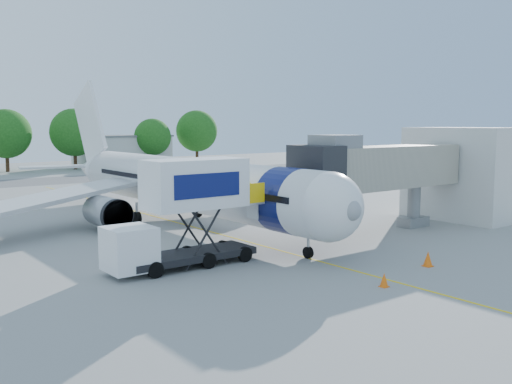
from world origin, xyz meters
TOP-DOWN VIEW (x-y plane):
  - ground at (0.00, 0.00)m, footprint 160.00×160.00m
  - guidance_line at (0.00, 0.00)m, footprint 0.15×70.00m
  - taxiway_strip at (0.00, 42.00)m, footprint 120.00×10.00m
  - aircraft at (0.00, 4.12)m, footprint 34.17×37.73m
  - jet_bridge at (7.99, -7.00)m, footprint 13.90×3.20m
  - terminal_stub at (18.50, -7.00)m, footprint 5.00×8.00m
  - catering_hiloader at (-6.27, -7.00)m, footprint 8.50×2.44m
  - ground_tug at (-2.55, -19.42)m, footprint 4.04×2.47m
  - safety_cone_a at (3.64, -14.58)m, footprint 0.49×0.49m
  - safety_cone_b at (-1.06, -15.64)m, footprint 0.40×0.40m
  - outbuilding_right at (22.00, 62.00)m, footprint 16.40×7.40m
  - tree_d at (2.16, 59.89)m, footprint 7.47×7.47m
  - tree_e at (12.09, 58.30)m, footprint 7.63×7.63m
  - tree_f at (26.18, 58.73)m, footprint 6.44×6.44m
  - tree_g at (35.63, 59.31)m, footprint 7.68×7.68m

SIDE VIEW (x-z plane):
  - ground at x=0.00m, z-range 0.00..0.00m
  - taxiway_strip at x=0.00m, z-range 0.00..0.01m
  - guidance_line at x=0.00m, z-range 0.00..0.01m
  - safety_cone_b at x=-1.06m, z-range -0.01..0.63m
  - safety_cone_a at x=3.64m, z-range -0.02..0.77m
  - ground_tug at x=-2.55m, z-range 0.04..1.56m
  - outbuilding_right at x=22.00m, z-range 0.01..5.31m
  - catering_hiloader at x=-6.27m, z-range 0.01..5.51m
  - aircraft at x=0.00m, z-range -2.73..8.62m
  - terminal_stub at x=18.50m, z-range 0.00..7.00m
  - jet_bridge at x=7.99m, z-range 1.04..7.64m
  - tree_f at x=26.18m, z-range 0.87..9.08m
  - tree_d at x=2.16m, z-range 1.02..10.54m
  - tree_e at x=12.09m, z-range 1.04..10.77m
  - tree_g at x=35.63m, z-range 1.05..10.84m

